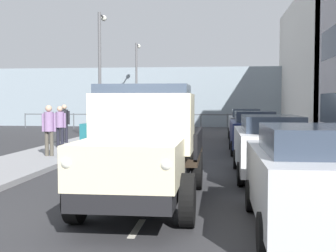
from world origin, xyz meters
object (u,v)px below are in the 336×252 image
at_px(pedestrian_couple_b, 49,126).
at_px(pedestrian_strolling, 64,120).
at_px(car_grey_kerbside_3, 245,124).
at_px(pedestrian_couple_a, 60,123).
at_px(truck_vintage_cream, 144,148).
at_px(car_navy_kerbside_2, 253,131).
at_px(car_white_kerbside_1, 270,145).
at_px(lamp_post_promenade, 100,64).
at_px(car_black_oppositeside_1, 143,124).
at_px(car_maroon_oppositeside_2, 159,119).
at_px(car_teal_oppositeside_0, 118,131).
at_px(car_silver_kerbside_near, 307,177).
at_px(lamp_post_far, 137,77).

distance_m(pedestrian_couple_b, pedestrian_strolling, 5.17).
relative_size(car_grey_kerbside_3, pedestrian_couple_a, 2.30).
bearing_deg(truck_vintage_cream, car_navy_kerbside_2, -106.74).
xyz_separation_m(car_white_kerbside_1, lamp_post_promenade, (7.65, -10.52, 3.19)).
bearing_deg(car_black_oppositeside_1, pedestrian_strolling, 45.75).
xyz_separation_m(car_navy_kerbside_2, pedestrian_strolling, (8.70, -2.04, 0.33)).
distance_m(car_grey_kerbside_3, car_black_oppositeside_1, 5.53).
xyz_separation_m(car_maroon_oppositeside_2, pedestrian_couple_a, (2.64, 12.30, 0.29)).
height_order(truck_vintage_cream, car_white_kerbside_1, truck_vintage_cream).
bearing_deg(lamp_post_promenade, car_teal_oppositeside_0, 111.83).
bearing_deg(car_teal_oppositeside_0, car_white_kerbside_1, 136.84).
xyz_separation_m(car_navy_kerbside_2, lamp_post_promenade, (7.65, -4.74, 3.20)).
height_order(car_silver_kerbside_near, car_black_oppositeside_1, same).
height_order(car_maroon_oppositeside_2, pedestrian_strolling, pedestrian_strolling).
height_order(car_white_kerbside_1, car_teal_oppositeside_0, same).
xyz_separation_m(car_teal_oppositeside_0, pedestrian_couple_a, (2.64, -0.55, 0.29)).
relative_size(car_silver_kerbside_near, lamp_post_promenade, 0.61).
xyz_separation_m(car_white_kerbside_1, pedestrian_couple_a, (8.14, -5.72, 0.29)).
distance_m(pedestrian_couple_b, lamp_post_promenade, 8.23).
relative_size(truck_vintage_cream, lamp_post_promenade, 0.85).
relative_size(car_silver_kerbside_near, car_teal_oppositeside_0, 0.92).
xyz_separation_m(pedestrian_couple_b, lamp_post_far, (0.17, -18.19, 2.75)).
height_order(lamp_post_promenade, lamp_post_far, lamp_post_promenade).
relative_size(car_teal_oppositeside_0, pedestrian_couple_a, 2.47).
xyz_separation_m(truck_vintage_cream, car_black_oppositeside_1, (2.61, -14.94, -0.28)).
distance_m(truck_vintage_cream, car_navy_kerbside_2, 10.05).
height_order(pedestrian_couple_a, lamp_post_far, lamp_post_far).
height_order(car_navy_kerbside_2, car_teal_oppositeside_0, same).
height_order(truck_vintage_cream, car_maroon_oppositeside_2, truck_vintage_cream).
height_order(car_black_oppositeside_1, pedestrian_couple_a, pedestrian_couple_a).
xyz_separation_m(car_grey_kerbside_3, car_black_oppositeside_1, (5.51, 0.49, 0.00)).
bearing_deg(car_white_kerbside_1, car_black_oppositeside_1, -63.62).
bearing_deg(lamp_post_promenade, pedestrian_strolling, 68.77).
height_order(car_navy_kerbside_2, car_grey_kerbside_3, same).
bearing_deg(lamp_post_promenade, car_white_kerbside_1, 126.03).
distance_m(car_grey_kerbside_3, pedestrian_couple_a, 10.04).
bearing_deg(car_black_oppositeside_1, lamp_post_far, -77.79).
distance_m(car_teal_oppositeside_0, car_maroon_oppositeside_2, 12.86).
distance_m(lamp_post_promenade, lamp_post_far, 10.47).
xyz_separation_m(car_white_kerbside_1, car_maroon_oppositeside_2, (5.51, -18.02, 0.00)).
bearing_deg(pedestrian_strolling, car_black_oppositeside_1, -134.25).
distance_m(car_white_kerbside_1, car_maroon_oppositeside_2, 18.84).
relative_size(car_maroon_oppositeside_2, lamp_post_far, 0.69).
relative_size(car_grey_kerbside_3, pedestrian_strolling, 2.23).
distance_m(car_maroon_oppositeside_2, pedestrian_couple_b, 15.35).
distance_m(truck_vintage_cream, pedestrian_couple_a, 10.91).
distance_m(truck_vintage_cream, pedestrian_strolling, 13.03).
xyz_separation_m(truck_vintage_cream, lamp_post_promenade, (4.76, -14.37, 2.91)).
relative_size(pedestrian_couple_b, pedestrian_couple_a, 1.04).
bearing_deg(car_grey_kerbside_3, truck_vintage_cream, 79.38).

